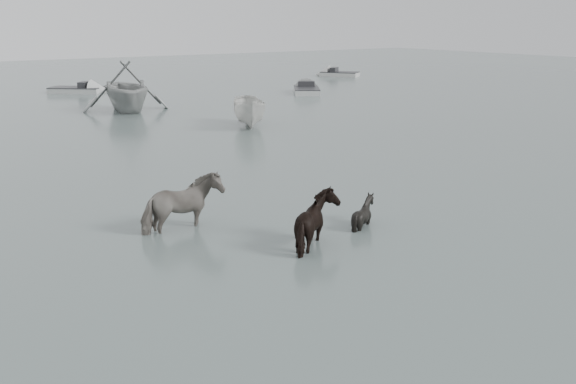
% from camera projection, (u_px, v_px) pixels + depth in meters
% --- Properties ---
extents(ground, '(140.00, 140.00, 0.00)m').
position_uv_depth(ground, '(304.00, 234.00, 15.00)').
color(ground, '#495754').
rests_on(ground, ground).
extents(pony_pinto, '(2.00, 1.01, 1.64)m').
position_uv_depth(pony_pinto, '(181.00, 196.00, 15.07)').
color(pony_pinto, black).
rests_on(pony_pinto, ground).
extents(pony_dark, '(1.78, 1.89, 1.50)m').
position_uv_depth(pony_dark, '(319.00, 213.00, 14.02)').
color(pony_dark, black).
rests_on(pony_dark, ground).
extents(pony_black, '(1.17, 1.09, 1.10)m').
position_uv_depth(pony_black, '(364.00, 204.00, 15.46)').
color(pony_black, black).
rests_on(pony_black, ground).
extents(rowboat_trail, '(5.55, 6.14, 2.85)m').
position_uv_depth(rowboat_trail, '(126.00, 85.00, 34.37)').
color(rowboat_trail, '#9C9E9C').
rests_on(rowboat_trail, ground).
extents(boat_small, '(3.04, 4.12, 1.50)m').
position_uv_depth(boat_small, '(250.00, 110.00, 29.73)').
color(boat_small, beige).
rests_on(boat_small, ground).
extents(skiff_port, '(4.00, 4.95, 0.75)m').
position_uv_depth(skiff_port, '(307.00, 88.00, 42.92)').
color(skiff_port, '#AAADAA').
rests_on(skiff_port, ground).
extents(skiff_mid, '(4.69, 4.28, 0.75)m').
position_uv_depth(skiff_mid, '(76.00, 87.00, 43.12)').
color(skiff_mid, '#AAACAA').
rests_on(skiff_mid, ground).
extents(skiff_star, '(3.87, 4.50, 0.75)m').
position_uv_depth(skiff_star, '(340.00, 72.00, 55.37)').
color(skiff_star, '#BBBBB6').
rests_on(skiff_star, ground).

